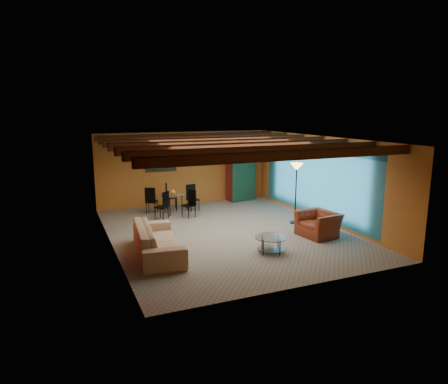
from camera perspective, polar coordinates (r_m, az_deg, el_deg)
name	(u,v)px	position (r m, az deg, el deg)	size (l,w,h in m)	color
room	(225,151)	(11.44, 0.17, 5.87)	(6.52, 8.01, 2.71)	gray
sofa	(158,240)	(10.05, -9.37, -6.73)	(2.54, 0.99, 0.74)	tan
armchair	(318,224)	(11.66, 13.20, -4.44)	(1.06, 0.92, 0.69)	maroon
coffee_table	(271,245)	(10.17, 6.64, -7.39)	(0.81, 0.81, 0.41)	silver
dining_table	(173,200)	(13.83, -7.20, -1.17)	(1.80, 1.80, 0.94)	silver
armoire	(241,177)	(15.78, 2.40, 2.14)	(1.04, 0.51, 1.83)	maroon
floor_lamp	(296,193)	(12.69, 10.12, -0.19)	(0.38, 0.38, 1.90)	black
ceiling_fan	(227,151)	(11.34, 0.40, 5.81)	(1.50, 1.50, 0.44)	#472614
painting	(161,161)	(14.88, -8.90, 4.30)	(1.05, 0.03, 0.65)	black
potted_plant	(241,147)	(15.63, 2.44, 6.36)	(0.45, 0.39, 0.50)	#26661E
vase	(173,184)	(13.72, -7.26, 1.14)	(0.19, 0.19, 0.20)	orange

